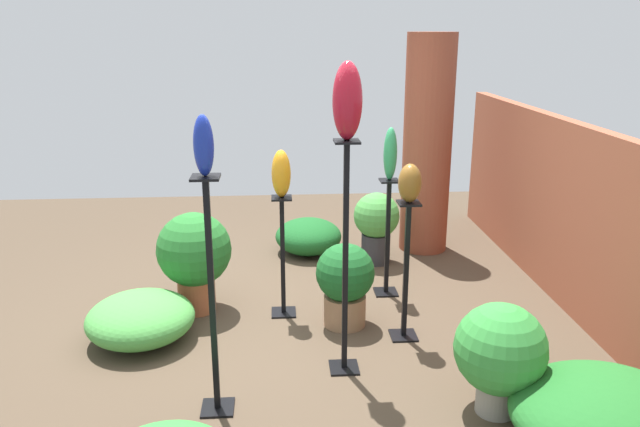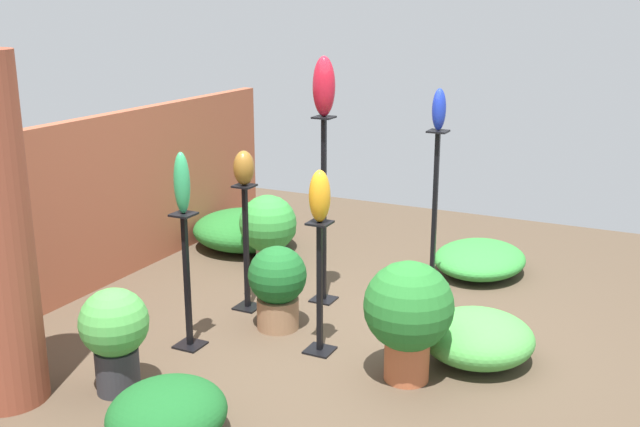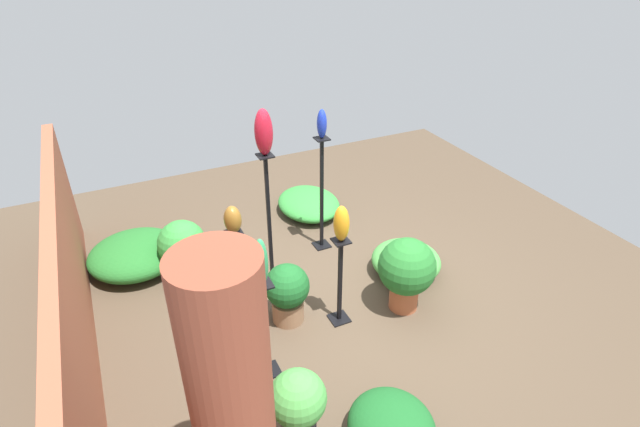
# 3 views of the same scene
# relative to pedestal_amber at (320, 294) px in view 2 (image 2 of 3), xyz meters

# --- Properties ---
(ground_plane) EXTENTS (8.00, 8.00, 0.00)m
(ground_plane) POSITION_rel_pedestal_amber_xyz_m (0.20, -0.09, -0.45)
(ground_plane) COLOR #4C3D2D
(brick_wall_back) EXTENTS (5.60, 0.12, 1.53)m
(brick_wall_back) POSITION_rel_pedestal_amber_xyz_m (0.20, 2.40, 0.32)
(brick_wall_back) COLOR #9E5138
(brick_wall_back) RESTS_ON ground
(pedestal_amber) EXTENTS (0.20, 0.20, 1.00)m
(pedestal_amber) POSITION_rel_pedestal_amber_xyz_m (0.00, 0.00, 0.00)
(pedestal_amber) COLOR black
(pedestal_amber) RESTS_ON ground
(pedestal_ruby) EXTENTS (0.20, 0.20, 1.60)m
(pedestal_ruby) POSITION_rel_pedestal_amber_xyz_m (0.90, 0.40, 0.29)
(pedestal_ruby) COLOR black
(pedestal_ruby) RESTS_ON ground
(pedestal_cobalt) EXTENTS (0.20, 0.20, 1.48)m
(pedestal_cobalt) POSITION_rel_pedestal_amber_xyz_m (1.32, -0.43, 0.23)
(pedestal_cobalt) COLOR black
(pedestal_cobalt) RESTS_ON ground
(pedestal_jade) EXTENTS (0.20, 0.20, 1.04)m
(pedestal_jade) POSITION_rel_pedestal_amber_xyz_m (-0.35, 0.91, 0.02)
(pedestal_jade) COLOR black
(pedestal_jade) RESTS_ON ground
(pedestal_bronze) EXTENTS (0.20, 0.20, 1.07)m
(pedestal_bronze) POSITION_rel_pedestal_amber_xyz_m (0.47, 0.91, 0.03)
(pedestal_bronze) COLOR black
(pedestal_bronze) RESTS_ON ground
(art_vase_amber) EXTENTS (0.16, 0.15, 0.37)m
(art_vase_amber) POSITION_rel_pedestal_amber_xyz_m (0.00, 0.00, 0.73)
(art_vase_amber) COLOR orange
(art_vase_amber) RESTS_ON pedestal_amber
(art_vase_ruby) EXTENTS (0.18, 0.18, 0.48)m
(art_vase_ruby) POSITION_rel_pedestal_amber_xyz_m (0.90, 0.40, 1.39)
(art_vase_ruby) COLOR maroon
(art_vase_ruby) RESTS_ON pedestal_ruby
(art_vase_cobalt) EXTENTS (0.12, 0.11, 0.34)m
(art_vase_cobalt) POSITION_rel_pedestal_amber_xyz_m (1.32, -0.43, 1.20)
(art_vase_cobalt) COLOR #192D9E
(art_vase_cobalt) RESTS_ON pedestal_cobalt
(art_vase_jade) EXTENTS (0.12, 0.11, 0.45)m
(art_vase_jade) POSITION_rel_pedestal_amber_xyz_m (-0.35, 0.91, 0.81)
(art_vase_jade) COLOR #2D9356
(art_vase_jade) RESTS_ON pedestal_jade
(art_vase_bronze) EXTENTS (0.18, 0.17, 0.28)m
(art_vase_bronze) POSITION_rel_pedestal_amber_xyz_m (0.47, 0.91, 0.76)
(art_vase_bronze) COLOR brown
(art_vase_bronze) RESTS_ON pedestal_bronze
(potted_plant_front_left) EXTENTS (0.61, 0.61, 0.84)m
(potted_plant_front_left) POSITION_rel_pedestal_amber_xyz_m (-0.12, -0.72, 0.04)
(potted_plant_front_left) COLOR #B25B38
(potted_plant_front_left) RESTS_ON ground
(potted_plant_near_pillar) EXTENTS (0.45, 0.45, 0.72)m
(potted_plant_near_pillar) POSITION_rel_pedestal_amber_xyz_m (-1.11, 0.94, -0.03)
(potted_plant_near_pillar) COLOR #2D2D33
(potted_plant_near_pillar) RESTS_ON ground
(potted_plant_mid_right) EXTENTS (0.46, 0.46, 0.67)m
(potted_plant_mid_right) POSITION_rel_pedestal_amber_xyz_m (0.23, 0.48, -0.08)
(potted_plant_mid_right) COLOR #936B4C
(potted_plant_mid_right) RESTS_ON ground
(potted_plant_front_right) EXTENTS (0.56, 0.56, 0.71)m
(potted_plant_front_right) POSITION_rel_pedestal_amber_xyz_m (1.47, 1.28, -0.04)
(potted_plant_front_right) COLOR gray
(potted_plant_front_right) RESTS_ON ground
(foliage_bed_east) EXTENTS (1.03, 0.84, 0.28)m
(foliage_bed_east) POSITION_rel_pedestal_amber_xyz_m (2.17, -0.63, -0.31)
(foliage_bed_east) COLOR #338C38
(foliage_bed_east) RESTS_ON ground
(foliage_bed_west) EXTENTS (0.82, 0.81, 0.35)m
(foliage_bed_west) POSITION_rel_pedestal_amber_xyz_m (0.37, -1.08, -0.28)
(foliage_bed_west) COLOR #479942
(foliage_bed_west) RESTS_ON ground
(foliage_bed_center) EXTENTS (0.74, 0.69, 0.35)m
(foliage_bed_center) POSITION_rel_pedestal_amber_xyz_m (-1.44, 0.28, -0.28)
(foliage_bed_center) COLOR #195923
(foliage_bed_center) RESTS_ON ground
(foliage_bed_rear) EXTENTS (1.03, 1.09, 0.40)m
(foliage_bed_rear) POSITION_rel_pedestal_amber_xyz_m (1.84, 1.78, -0.25)
(foliage_bed_rear) COLOR #236B28
(foliage_bed_rear) RESTS_ON ground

